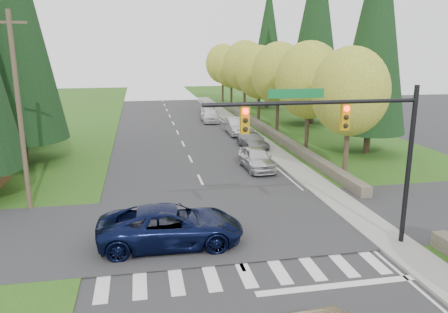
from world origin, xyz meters
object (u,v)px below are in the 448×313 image
object	(u,v)px
suv_navy	(171,226)
parked_car_d	(210,115)
parked_car_e	(208,109)
parked_car_b	(253,141)
parked_car_c	(237,126)
parked_car_a	(257,158)

from	to	relation	value
suv_navy	parked_car_d	bearing A→B (deg)	-10.95
suv_navy	parked_car_e	xyz separation A→B (m)	(7.54, 37.65, -0.18)
suv_navy	parked_car_b	world-z (taller)	suv_navy
parked_car_e	suv_navy	bearing A→B (deg)	-94.31
parked_car_b	parked_car_c	xyz separation A→B (m)	(0.00, 6.26, 0.16)
parked_car_a	parked_car_d	size ratio (longest dim) A/B	0.98
parked_car_a	parked_car_e	bearing A→B (deg)	86.54
parked_car_d	parked_car_e	world-z (taller)	parked_car_d
parked_car_a	parked_car_d	distance (m)	20.38
parked_car_c	suv_navy	bearing A→B (deg)	-107.82
parked_car_a	parked_car_e	xyz separation A→B (m)	(0.81, 26.68, -0.10)
parked_car_a	suv_navy	bearing A→B (deg)	-123.27
parked_car_a	parked_car_b	xyz separation A→B (m)	(1.40, 6.40, -0.13)
parked_car_c	parked_car_d	bearing A→B (deg)	101.45
parked_car_a	parked_car_e	size ratio (longest dim) A/B	0.97
parked_car_d	parked_car_e	xyz separation A→B (m)	(0.81, 6.30, -0.11)
parked_car_b	parked_car_e	xyz separation A→B (m)	(-0.59, 20.28, 0.04)
parked_car_c	parked_car_e	size ratio (longest dim) A/B	1.05
parked_car_c	parked_car_e	xyz separation A→B (m)	(-0.59, 14.02, -0.13)
parked_car_b	parked_car_c	distance (m)	6.26
parked_car_b	parked_car_d	world-z (taller)	parked_car_d
suv_navy	parked_car_e	size ratio (longest dim) A/B	1.32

